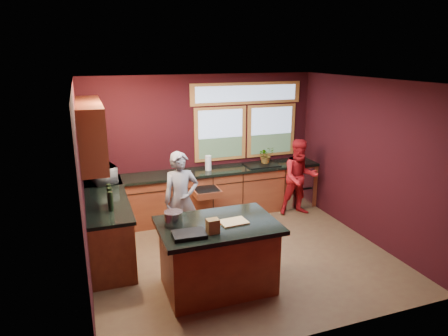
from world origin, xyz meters
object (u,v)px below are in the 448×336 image
person_red (300,178)px  stock_pot (174,218)px  person_grey (181,200)px  island (218,255)px  cutting_board (234,222)px

person_red → stock_pot: 3.39m
person_grey → stock_pot: person_grey is taller
island → person_red: person_red is taller
island → person_grey: person_grey is taller
island → stock_pot: 0.80m
person_red → stock_pot: bearing=-139.0°
person_grey → cutting_board: 1.51m
island → person_grey: size_ratio=0.98×
cutting_board → stock_pot: 0.78m
person_grey → stock_pot: size_ratio=6.60×
island → stock_pot: stock_pot is taller
cutting_board → stock_pot: (-0.75, 0.20, 0.08)m
island → stock_pot: (-0.55, 0.15, 0.56)m
stock_pot → person_grey: bearing=72.4°
person_red → stock_pot: size_ratio=6.26×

